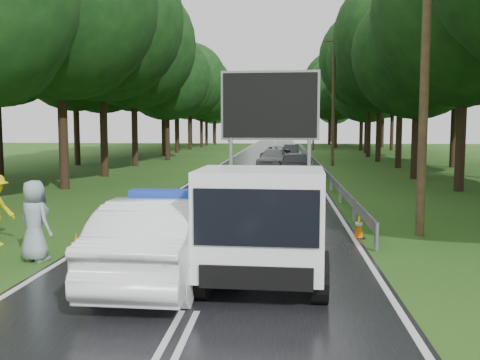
# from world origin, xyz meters

# --- Properties ---
(ground) EXTENTS (160.00, 160.00, 0.00)m
(ground) POSITION_xyz_m (0.00, 0.00, 0.00)
(ground) COLOR #1C4B15
(ground) RESTS_ON ground
(road) EXTENTS (7.00, 140.00, 0.02)m
(road) POSITION_xyz_m (0.00, 30.00, 0.01)
(road) COLOR black
(road) RESTS_ON ground
(guardrail) EXTENTS (0.12, 60.06, 0.70)m
(guardrail) POSITION_xyz_m (3.70, 29.67, 0.55)
(guardrail) COLOR gray
(guardrail) RESTS_ON ground
(utility_pole_near) EXTENTS (1.40, 0.24, 10.00)m
(utility_pole_near) POSITION_xyz_m (5.20, 2.00, 5.06)
(utility_pole_near) COLOR #3F2B1D
(utility_pole_near) RESTS_ON ground
(utility_pole_mid) EXTENTS (1.40, 0.24, 10.00)m
(utility_pole_mid) POSITION_xyz_m (5.20, 28.00, 5.06)
(utility_pole_mid) COLOR #3F2B1D
(utility_pole_mid) RESTS_ON ground
(utility_pole_far) EXTENTS (1.40, 0.24, 10.00)m
(utility_pole_far) POSITION_xyz_m (5.20, 54.00, 5.06)
(utility_pole_far) COLOR #3F2B1D
(utility_pole_far) RESTS_ON ground
(police_sedan) EXTENTS (1.83, 4.94, 1.77)m
(police_sedan) POSITION_xyz_m (-0.80, -2.83, 0.81)
(police_sedan) COLOR white
(police_sedan) RESTS_ON ground
(work_truck) EXTENTS (2.48, 5.23, 4.10)m
(work_truck) POSITION_xyz_m (1.13, -2.38, 1.11)
(work_truck) COLOR gray
(work_truck) RESTS_ON ground
(barrier) EXTENTS (2.74, 0.76, 1.17)m
(barrier) POSITION_xyz_m (0.69, 1.00, 0.88)
(barrier) COLOR #EDF40D
(barrier) RESTS_ON ground
(officer) EXTENTS (0.75, 0.64, 1.74)m
(officer) POSITION_xyz_m (-0.36, 2.00, 0.87)
(officer) COLOR gold
(officer) RESTS_ON ground
(civilian) EXTENTS (1.09, 1.00, 1.80)m
(civilian) POSITION_xyz_m (0.34, 1.83, 0.90)
(civilian) COLOR #1A27AD
(civilian) RESTS_ON ground
(bystander_right) EXTENTS (1.04, 0.92, 1.80)m
(bystander_right) POSITION_xyz_m (-3.96, -1.50, 0.90)
(bystander_right) COLOR #8B9CA6
(bystander_right) RESTS_ON ground
(queue_car_first) EXTENTS (1.93, 4.62, 1.56)m
(queue_car_first) POSITION_xyz_m (2.16, 17.29, 0.78)
(queue_car_first) COLOR #393C40
(queue_car_first) RESTS_ON ground
(queue_car_second) EXTENTS (2.47, 4.86, 1.35)m
(queue_car_second) POSITION_xyz_m (0.80, 25.08, 0.67)
(queue_car_second) COLOR #979A9E
(queue_car_second) RESTS_ON ground
(queue_car_third) EXTENTS (2.60, 4.89, 1.31)m
(queue_car_third) POSITION_xyz_m (0.88, 31.08, 0.65)
(queue_car_third) COLOR black
(queue_car_third) RESTS_ON ground
(queue_car_fourth) EXTENTS (1.39, 3.87, 1.27)m
(queue_car_fourth) POSITION_xyz_m (2.25, 37.08, 0.64)
(queue_car_fourth) COLOR #3A3B41
(queue_car_fourth) RESTS_ON ground
(cone_near_left) EXTENTS (0.33, 0.33, 0.69)m
(cone_near_left) POSITION_xyz_m (-2.98, -1.65, 0.34)
(cone_near_left) COLOR black
(cone_near_left) RESTS_ON ground
(cone_center) EXTENTS (0.33, 0.33, 0.71)m
(cone_center) POSITION_xyz_m (0.44, 0.00, 0.34)
(cone_center) COLOR black
(cone_center) RESTS_ON ground
(cone_far) EXTENTS (0.38, 0.38, 0.81)m
(cone_far) POSITION_xyz_m (-0.13, 5.00, 0.39)
(cone_far) COLOR black
(cone_far) RESTS_ON ground
(cone_left_mid) EXTENTS (0.35, 0.35, 0.73)m
(cone_left_mid) POSITION_xyz_m (-3.26, 3.00, 0.35)
(cone_left_mid) COLOR black
(cone_left_mid) RESTS_ON ground
(cone_right) EXTENTS (0.30, 0.30, 0.65)m
(cone_right) POSITION_xyz_m (3.50, 1.50, 0.31)
(cone_right) COLOR black
(cone_right) RESTS_ON ground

